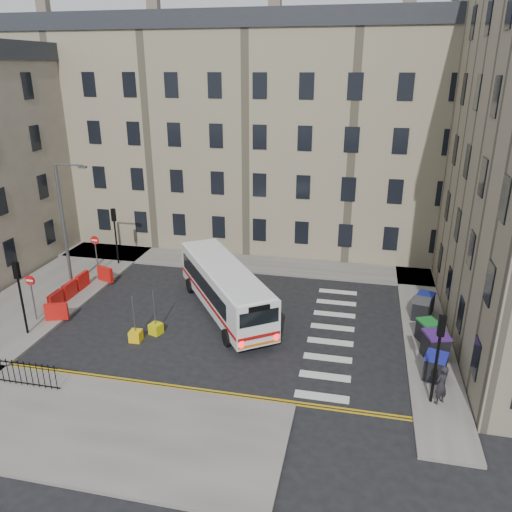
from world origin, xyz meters
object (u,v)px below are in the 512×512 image
at_px(bollard_chevron, 156,329).
at_px(streetlamp, 64,225).
at_px(wheelie_bin_e, 425,303).
at_px(pedestrian, 441,385).
at_px(bollard_yellow, 136,336).
at_px(bus, 225,287).
at_px(wheelie_bin_c, 428,331).
at_px(wheelie_bin_a, 435,367).
at_px(wheelie_bin_d, 421,309).
at_px(wheelie_bin_b, 435,346).

bearing_deg(bollard_chevron, streetlamp, 150.55).
height_order(streetlamp, wheelie_bin_e, streetlamp).
bearing_deg(pedestrian, streetlamp, -61.16).
bearing_deg(bollard_yellow, wheelie_bin_e, 23.04).
distance_m(bus, bollard_yellow, 5.79).
distance_m(pedestrian, bollard_chevron, 14.62).
bearing_deg(streetlamp, bollard_yellow, -37.26).
height_order(wheelie_bin_c, bollard_chevron, wheelie_bin_c).
bearing_deg(bollard_yellow, wheelie_bin_a, -1.43).
distance_m(wheelie_bin_c, bollard_chevron, 14.40).
distance_m(wheelie_bin_e, pedestrian, 8.69).
bearing_deg(bus, bollard_yellow, -165.79).
height_order(wheelie_bin_a, wheelie_bin_c, wheelie_bin_a).
bearing_deg(wheelie_bin_d, wheelie_bin_b, -74.05).
xyz_separation_m(streetlamp, bollard_chevron, (7.68, -4.34, -4.04)).
distance_m(wheelie_bin_c, pedestrian, 5.30).
distance_m(wheelie_bin_b, bollard_chevron, 14.44).
height_order(wheelie_bin_c, bollard_yellow, wheelie_bin_c).
bearing_deg(wheelie_bin_c, pedestrian, -114.45).
bearing_deg(wheelie_bin_c, wheelie_bin_d, 68.46).
height_order(wheelie_bin_d, pedestrian, pedestrian).
relative_size(bus, wheelie_bin_c, 7.43).
height_order(streetlamp, bollard_chevron, streetlamp).
xyz_separation_m(streetlamp, wheelie_bin_a, (21.92, -5.66, -3.59)).
relative_size(streetlamp, wheelie_bin_a, 6.25).
bearing_deg(wheelie_bin_a, bollard_chevron, -168.93).
distance_m(streetlamp, bollard_yellow, 9.63).
relative_size(streetlamp, wheelie_bin_c, 6.15).
distance_m(wheelie_bin_a, wheelie_bin_b, 1.80).
bearing_deg(wheelie_bin_b, streetlamp, 153.07).
bearing_deg(bus, wheelie_bin_a, -57.19).
height_order(streetlamp, wheelie_bin_d, streetlamp).
height_order(wheelie_bin_a, bollard_yellow, wheelie_bin_a).
xyz_separation_m(wheelie_bin_b, wheelie_bin_c, (-0.19, 1.63, -0.10)).
bearing_deg(wheelie_bin_d, wheelie_bin_a, -77.16).
bearing_deg(wheelie_bin_b, wheelie_bin_d, 77.41).
xyz_separation_m(wheelie_bin_c, bollard_yellow, (-14.97, -3.05, -0.43)).
bearing_deg(wheelie_bin_a, wheelie_bin_d, 107.68).
distance_m(wheelie_bin_b, wheelie_bin_c, 1.64).
relative_size(bus, pedestrian, 5.45).
bearing_deg(wheelie_bin_a, wheelie_bin_b, 100.49).
relative_size(wheelie_bin_c, bollard_chevron, 2.21).
distance_m(streetlamp, bollard_chevron, 9.70).
bearing_deg(bus, streetlamp, 139.58).
distance_m(streetlamp, wheelie_bin_b, 22.72).
relative_size(streetlamp, bollard_yellow, 13.57).
bearing_deg(wheelie_bin_a, wheelie_bin_e, 104.95).
relative_size(streetlamp, bollard_chevron, 13.57).
height_order(bus, wheelie_bin_e, bus).
bearing_deg(bollard_yellow, wheelie_bin_b, 5.34).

